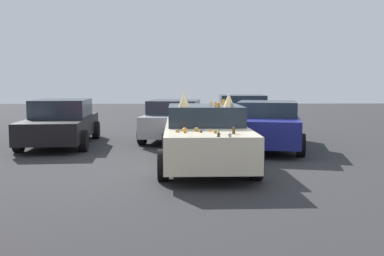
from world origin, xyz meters
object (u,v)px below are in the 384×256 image
Objects in this scene: parked_sedan_far_right at (241,114)px; parked_sedan_behind_left at (267,125)px; art_car_decorated at (205,136)px; parked_sedan_near_right at (61,122)px; parked_sedan_row_back_center at (175,120)px.

parked_sedan_behind_left is (-3.99, -0.21, -0.03)m from parked_sedan_far_right.
parked_sedan_far_right is (6.73, -1.79, 0.02)m from art_car_decorated.
parked_sedan_behind_left is (2.74, -2.01, -0.02)m from art_car_decorated.
parked_sedan_behind_left is at bearing 142.97° from art_car_decorated.
art_car_decorated is 1.03× the size of parked_sedan_far_right.
parked_sedan_near_right is 3.72m from parked_sedan_row_back_center.
parked_sedan_far_right is at bearing 15.73° from parked_sedan_behind_left.
parked_sedan_far_right is 4.00m from parked_sedan_behind_left.
parked_sedan_near_right is at bearing -130.64° from art_car_decorated.
parked_sedan_behind_left is 1.08× the size of parked_sedan_row_back_center.
parked_sedan_near_right is at bearing 94.82° from parked_sedan_behind_left.
art_car_decorated is at bearing 156.39° from parked_sedan_behind_left.
art_car_decorated is 3.39m from parked_sedan_behind_left.
parked_sedan_far_right reaches higher than parked_sedan_behind_left.
parked_sedan_far_right is at bearing 164.32° from art_car_decorated.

